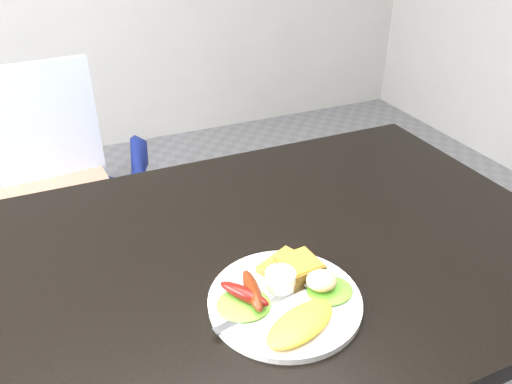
{
  "coord_description": "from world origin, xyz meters",
  "views": [
    {
      "loc": [
        -0.33,
        -0.7,
        1.34
      ],
      "look_at": [
        -0.04,
        -0.03,
        0.9
      ],
      "focal_mm": 35.0,
      "sensor_mm": 36.0,
      "label": 1
    }
  ],
  "objects_px": {
    "dining_table": "(269,255)",
    "dining_chair": "(60,201)",
    "plate": "(285,301)",
    "person": "(51,87)"
  },
  "relations": [
    {
      "from": "dining_table",
      "to": "dining_chair",
      "type": "distance_m",
      "value": 0.98
    },
    {
      "from": "dining_chair",
      "to": "plate",
      "type": "relative_size",
      "value": 1.4
    },
    {
      "from": "dining_table",
      "to": "plate",
      "type": "bearing_deg",
      "value": -105.18
    },
    {
      "from": "dining_chair",
      "to": "person",
      "type": "relative_size",
      "value": 0.21
    },
    {
      "from": "dining_chair",
      "to": "person",
      "type": "height_order",
      "value": "person"
    },
    {
      "from": "dining_table",
      "to": "plate",
      "type": "distance_m",
      "value": 0.16
    },
    {
      "from": "plate",
      "to": "dining_table",
      "type": "bearing_deg",
      "value": 74.82
    },
    {
      "from": "dining_table",
      "to": "dining_chair",
      "type": "xyz_separation_m",
      "value": [
        -0.37,
        0.87,
        -0.28
      ]
    },
    {
      "from": "dining_table",
      "to": "plate",
      "type": "height_order",
      "value": "plate"
    },
    {
      "from": "dining_table",
      "to": "person",
      "type": "bearing_deg",
      "value": 111.07
    }
  ]
}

